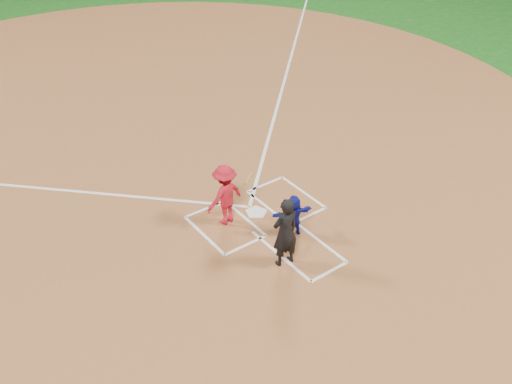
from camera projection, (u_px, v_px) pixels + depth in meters
ground at (256, 213)px, 14.76m from camera, size 120.00×120.00×0.00m
home_plate_dirt at (148, 125)px, 18.74m from camera, size 28.00×28.00×0.01m
home_plate at (256, 212)px, 14.75m from camera, size 0.60×0.60×0.02m
catcher at (294, 216)px, 13.72m from camera, size 1.07×0.60×1.10m
umpire at (285, 232)px, 12.66m from camera, size 0.67×0.46×1.77m
chalk_markings at (159, 133)px, 18.26m from camera, size 28.35×17.32×0.01m
batter_at_plate at (225, 195)px, 13.98m from camera, size 1.49×0.83×1.63m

